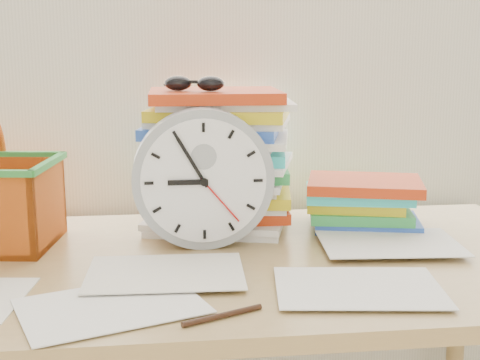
{
  "coord_description": "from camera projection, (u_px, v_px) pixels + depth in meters",
  "views": [
    {
      "loc": [
        -0.09,
        0.39,
        1.16
      ],
      "look_at": [
        0.06,
        1.6,
        0.9
      ],
      "focal_mm": 50.0,
      "sensor_mm": 36.0,
      "label": 1
    }
  ],
  "objects": [
    {
      "name": "desk",
      "position": [
        211.0,
        296.0,
        1.28
      ],
      "size": [
        1.4,
        0.7,
        0.75
      ],
      "color": "#A1814B",
      "rests_on": "ground"
    },
    {
      "name": "paper_stack",
      "position": [
        219.0,
        160.0,
        1.46
      ],
      "size": [
        0.36,
        0.31,
        0.3
      ],
      "primitive_type": null,
      "rotation": [
        0.0,
        0.0,
        -0.15
      ],
      "color": "white",
      "rests_on": "desk"
    },
    {
      "name": "clock",
      "position": [
        203.0,
        178.0,
        1.32
      ],
      "size": [
        0.28,
        0.06,
        0.28
      ],
      "primitive_type": "cylinder",
      "rotation": [
        1.57,
        0.0,
        0.0
      ],
      "color": "#949A9F",
      "rests_on": "desk"
    },
    {
      "name": "sunglasses",
      "position": [
        194.0,
        83.0,
        1.38
      ],
      "size": [
        0.17,
        0.16,
        0.04
      ],
      "primitive_type": null,
      "rotation": [
        0.0,
        0.0,
        -0.34
      ],
      "color": "black",
      "rests_on": "paper_stack"
    },
    {
      "name": "book_stack",
      "position": [
        362.0,
        203.0,
        1.46
      ],
      "size": [
        0.3,
        0.25,
        0.11
      ],
      "primitive_type": null,
      "rotation": [
        0.0,
        0.0,
        -0.22
      ],
      "color": "white",
      "rests_on": "desk"
    },
    {
      "name": "pen",
      "position": [
        223.0,
        315.0,
        1.0
      ],
      "size": [
        0.13,
        0.06,
        0.01
      ],
      "primitive_type": "cylinder",
      "rotation": [
        0.0,
        1.57,
        0.42
      ],
      "color": "black",
      "rests_on": "desk"
    },
    {
      "name": "scattered_papers",
      "position": [
        210.0,
        256.0,
        1.26
      ],
      "size": [
        1.26,
        0.42,
        0.02
      ],
      "primitive_type": null,
      "color": "white",
      "rests_on": "desk"
    }
  ]
}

